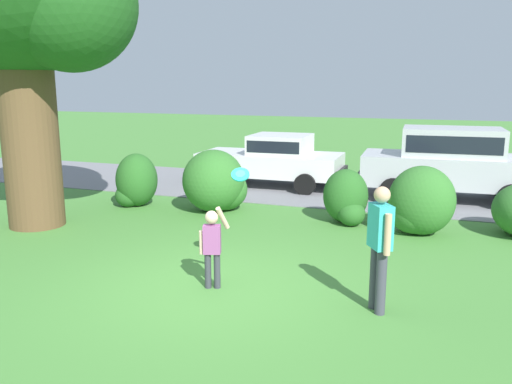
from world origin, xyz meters
name	(u,v)px	position (x,y,z in m)	size (l,w,h in m)	color
ground_plane	(211,287)	(0.00, 0.00, 0.00)	(80.00, 80.00, 0.00)	#478438
driveway_strip	(323,191)	(0.00, 7.73, 0.01)	(28.00, 4.40, 0.02)	slate
shrub_near_tree	(136,182)	(-4.05, 4.28, 0.61)	(1.03, 1.07, 1.33)	#286023
shrub_centre_left	(217,183)	(-1.91, 4.50, 0.68)	(1.50, 1.53, 1.50)	#33702B
shrub_centre	(346,198)	(1.26, 4.47, 0.55)	(1.00, 1.04, 1.20)	#286023
shrub_centre_right	(419,204)	(2.82, 4.09, 0.64)	(1.34, 1.18, 1.43)	#33702B
parked_sedan	(273,158)	(-1.58, 7.93, 0.85)	(4.44, 2.17, 1.56)	white
parked_suv	(451,160)	(3.40, 7.69, 1.08)	(4.78, 2.26, 1.92)	silver
child_thrower	(212,243)	(0.05, -0.02, 0.72)	(0.40, 0.35, 1.29)	#383842
frisbee	(240,174)	(0.30, 0.51, 1.68)	(0.31, 0.24, 0.23)	#1EB7B2
adult_onlooker	(380,242)	(2.51, 0.00, 0.98)	(0.38, 0.46, 1.74)	#3F3F4C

